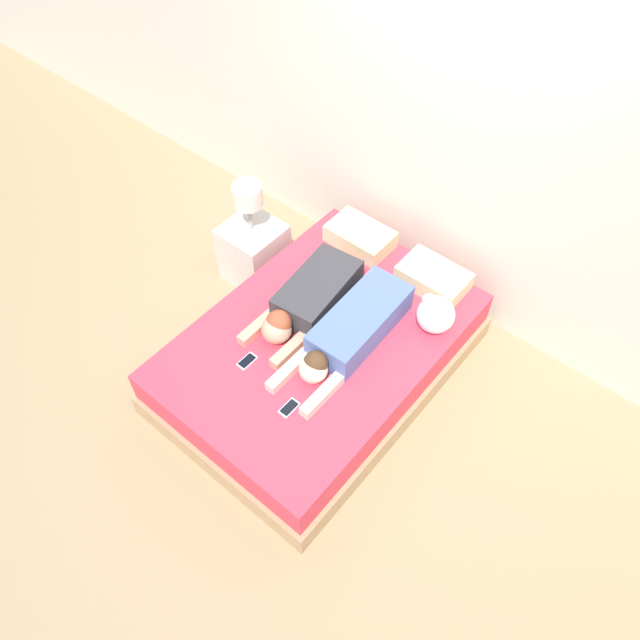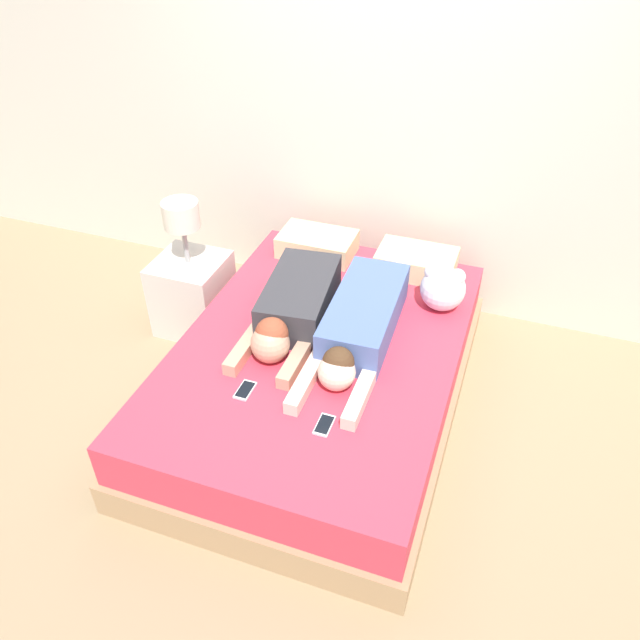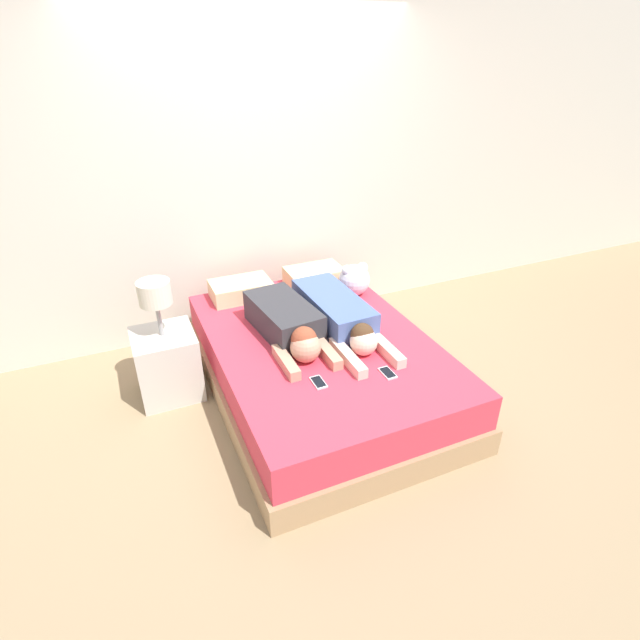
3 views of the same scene
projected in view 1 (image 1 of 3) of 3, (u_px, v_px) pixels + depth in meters
name	position (u px, v px, depth m)	size (l,w,h in m)	color
ground_plane	(320.00, 371.00, 4.44)	(12.00, 12.00, 0.00)	#9E8460
wall_back	(440.00, 138.00, 4.00)	(12.00, 0.06, 2.60)	beige
bed	(320.00, 354.00, 4.27)	(1.48, 2.11, 0.43)	tan
pillow_head_left	(360.00, 236.00, 4.58)	(0.47, 0.30, 0.14)	beige
pillow_head_right	(433.00, 278.00, 4.32)	(0.47, 0.30, 0.14)	beige
person_left	(308.00, 301.00, 4.14)	(0.40, 0.94, 0.23)	#333338
person_right	(351.00, 332.00, 3.98)	(0.35, 1.12, 0.21)	#4C66A5
cell_phone_left	(247.00, 361.00, 3.96)	(0.07, 0.13, 0.01)	silver
cell_phone_right	(289.00, 408.00, 3.74)	(0.07, 0.13, 0.01)	silver
plush_toy	(436.00, 314.00, 4.03)	(0.25, 0.25, 0.26)	white
nightstand	(254.00, 248.00, 4.80)	(0.42, 0.42, 0.89)	beige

